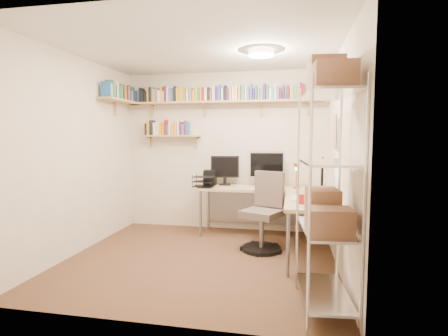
{
  "coord_description": "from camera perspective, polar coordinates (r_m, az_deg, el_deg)",
  "views": [
    {
      "loc": [
        1.07,
        -3.99,
        1.48
      ],
      "look_at": [
        0.19,
        0.55,
        1.07
      ],
      "focal_mm": 28.0,
      "sensor_mm": 36.0,
      "label": 1
    }
  ],
  "objects": [
    {
      "name": "wall_shelves",
      "position": [
        5.52,
        -4.78,
        10.75
      ],
      "size": [
        3.12,
        1.09,
        0.8
      ],
      "color": "tan",
      "rests_on": "ground"
    },
    {
      "name": "wire_rack",
      "position": [
        3.04,
        16.41,
        1.69
      ],
      "size": [
        0.48,
        0.87,
        2.16
      ],
      "rotation": [
        0.0,
        0.0,
        0.09
      ],
      "color": "silver",
      "rests_on": "ground"
    },
    {
      "name": "room_shell",
      "position": [
        4.13,
        -3.95,
        6.0
      ],
      "size": [
        3.24,
        3.04,
        2.52
      ],
      "color": "beige",
      "rests_on": "ground"
    },
    {
      "name": "office_chair",
      "position": [
        4.65,
        6.52,
        -8.0
      ],
      "size": [
        0.6,
        0.6,
        1.02
      ],
      "rotation": [
        0.0,
        0.0,
        -0.41
      ],
      "color": "black",
      "rests_on": "ground"
    },
    {
      "name": "corner_desk",
      "position": [
        5.0,
        6.61,
        -3.65
      ],
      "size": [
        1.95,
        1.87,
        1.27
      ],
      "color": "#CAB683",
      "rests_on": "ground"
    },
    {
      "name": "ground",
      "position": [
        4.39,
        -3.89,
        -14.65
      ],
      "size": [
        3.2,
        3.2,
        0.0
      ],
      "primitive_type": "plane",
      "color": "#4D3421",
      "rests_on": "ground"
    }
  ]
}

